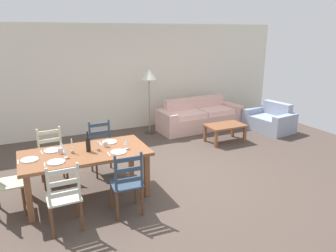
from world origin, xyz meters
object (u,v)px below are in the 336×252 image
(dining_chair_near_left, at_px, (64,197))
(dining_chair_near_right, at_px, (127,183))
(wine_glass_near_right, at_px, (126,142))
(couch, at_px, (199,118))
(wine_bottle, at_px, (88,144))
(armchair_upholstered, at_px, (271,121))
(dining_chair_far_left, at_px, (52,157))
(dining_chair_far_right, at_px, (102,148))
(standing_lamp, at_px, (149,78))
(coffee_cup_primary, at_px, (106,144))
(coffee_table, at_px, (225,127))
(wine_glass_far_left, at_px, (62,145))
(dining_table, at_px, (85,157))
(coffee_cup_secondary, at_px, (60,151))
(dining_chair_head_west, at_px, (4,182))
(wine_glass_near_left, at_px, (65,151))

(dining_chair_near_left, height_order, dining_chair_near_right, same)
(wine_glass_near_right, xyz_separation_m, couch, (2.86, 2.59, -0.57))
(wine_bottle, height_order, couch, wine_bottle)
(wine_bottle, bearing_deg, armchair_upholstered, 16.49)
(dining_chair_far_left, bearing_deg, dining_chair_far_right, 4.57)
(armchair_upholstered, relative_size, standing_lamp, 0.77)
(dining_chair_far_left, height_order, wine_glass_near_right, dining_chair_far_left)
(coffee_cup_primary, height_order, coffee_table, coffee_cup_primary)
(wine_glass_far_left, height_order, armchair_upholstered, wine_glass_far_left)
(dining_chair_far_right, height_order, couch, dining_chair_far_right)
(standing_lamp, bearing_deg, dining_table, -128.98)
(dining_table, relative_size, coffee_table, 2.11)
(coffee_table, bearing_deg, couch, 89.44)
(dining_chair_far_right, distance_m, couch, 3.45)
(dining_chair_far_left, distance_m, coffee_table, 3.92)
(coffee_table, height_order, standing_lamp, standing_lamp)
(dining_chair_far_left, bearing_deg, wine_glass_far_left, -78.80)
(dining_chair_far_right, bearing_deg, dining_chair_far_left, -175.43)
(coffee_cup_secondary, height_order, standing_lamp, standing_lamp)
(dining_chair_near_right, bearing_deg, coffee_cup_secondary, 131.92)
(dining_chair_far_left, relative_size, wine_glass_far_left, 5.96)
(dining_chair_near_left, bearing_deg, dining_chair_head_west, 131.62)
(dining_chair_far_left, relative_size, coffee_cup_primary, 10.67)
(coffee_cup_primary, bearing_deg, dining_chair_far_right, 81.93)
(dining_chair_far_right, bearing_deg, dining_chair_head_west, -154.29)
(wine_bottle, xyz_separation_m, coffee_cup_primary, (0.29, 0.09, -0.07))
(coffee_cup_secondary, bearing_deg, wine_glass_near_right, -14.34)
(standing_lamp, bearing_deg, wine_glass_far_left, -134.56)
(couch, bearing_deg, dining_chair_far_right, -151.39)
(dining_chair_near_left, height_order, dining_chair_far_right, same)
(armchair_upholstered, bearing_deg, wine_glass_near_right, -159.98)
(standing_lamp, bearing_deg, wine_glass_near_left, -131.45)
(dining_chair_far_left, distance_m, coffee_cup_primary, 1.05)
(dining_table, xyz_separation_m, dining_chair_far_left, (-0.43, 0.72, -0.19))
(dining_chair_near_left, bearing_deg, standing_lamp, 52.94)
(dining_chair_head_west, xyz_separation_m, coffee_cup_secondary, (0.80, 0.07, 0.32))
(dining_chair_far_right, height_order, dining_chair_head_west, same)
(coffee_cup_primary, relative_size, standing_lamp, 0.05)
(coffee_cup_secondary, height_order, armchair_upholstered, coffee_cup_secondary)
(standing_lamp, bearing_deg, dining_chair_near_right, -116.92)
(dining_table, bearing_deg, standing_lamp, 51.02)
(dining_chair_near_left, distance_m, wine_glass_far_left, 1.01)
(wine_glass_near_left, bearing_deg, dining_table, 21.69)
(couch, bearing_deg, standing_lamp, 172.19)
(dining_chair_head_west, relative_size, armchair_upholstered, 0.76)
(dining_chair_far_right, bearing_deg, wine_glass_far_left, -139.85)
(wine_glass_near_left, bearing_deg, dining_chair_far_left, 98.57)
(dining_chair_head_west, height_order, coffee_table, dining_chair_head_west)
(dining_chair_near_left, distance_m, dining_chair_head_west, 1.06)
(dining_chair_far_right, height_order, coffee_cup_primary, dining_chair_far_right)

